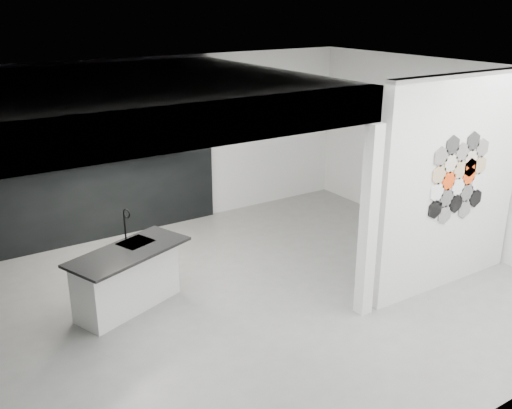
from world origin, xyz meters
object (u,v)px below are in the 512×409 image
object	(u,v)px
kitchen_island	(127,278)
glass_bowl	(173,146)
bottle_dark	(86,157)
partition_panel	(451,184)
glass_vase	(173,145)
utensil_cup	(51,164)
stockpot	(8,167)
kettle	(167,145)

from	to	relation	value
kitchen_island	glass_bowl	distance (m)	2.94
kitchen_island	bottle_dark	distance (m)	2.43
partition_panel	glass_vase	world-z (taller)	partition_panel
partition_panel	utensil_cup	world-z (taller)	partition_panel
stockpot	glass_vase	distance (m)	2.52
kitchen_island	kettle	xyz separation A→B (m)	(1.60, 2.20, 1.00)
glass_bowl	bottle_dark	distance (m)	1.43
kitchen_island	bottle_dark	world-z (taller)	bottle_dark
partition_panel	bottle_dark	world-z (taller)	partition_panel
glass_bowl	utensil_cup	distance (m)	1.94
glass_bowl	bottle_dark	bearing A→B (deg)	180.00
stockpot	glass_vase	world-z (taller)	stockpot
kitchen_island	utensil_cup	world-z (taller)	utensil_cup
kettle	utensil_cup	world-z (taller)	kettle
partition_panel	stockpot	bearing A→B (deg)	139.93
stockpot	kettle	xyz separation A→B (m)	(2.42, 0.00, -0.02)
partition_panel	bottle_dark	distance (m)	5.22
glass_bowl	kitchen_island	bearing A→B (deg)	-127.70
stockpot	bottle_dark	size ratio (longest dim) A/B	1.42
glass_bowl	bottle_dark	world-z (taller)	bottle_dark
partition_panel	kettle	distance (m)	4.43
kitchen_island	kettle	bearing A→B (deg)	33.37
stockpot	glass_vase	xyz separation A→B (m)	(2.52, 0.00, -0.02)
kettle	glass_vase	size ratio (longest dim) A/B	1.22
stockpot	kettle	bearing A→B (deg)	0.00
glass_bowl	glass_vase	bearing A→B (deg)	0.00
partition_panel	glass_vase	bearing A→B (deg)	118.23
partition_panel	bottle_dark	bearing A→B (deg)	132.20
kitchen_island	stockpot	world-z (taller)	stockpot
glass_vase	utensil_cup	size ratio (longest dim) A/B	1.59
kettle	glass_bowl	xyz separation A→B (m)	(0.10, 0.00, -0.03)
kettle	bottle_dark	bearing A→B (deg)	-169.10
partition_panel	glass_bowl	bearing A→B (deg)	118.23
partition_panel	utensil_cup	bearing A→B (deg)	136.13
glass_vase	utensil_cup	xyz separation A→B (m)	(-1.94, 0.00, -0.03)
kettle	bottle_dark	distance (m)	1.33
glass_bowl	glass_vase	xyz separation A→B (m)	(0.00, 0.00, 0.03)
bottle_dark	stockpot	bearing A→B (deg)	180.00
partition_panel	glass_bowl	size ratio (longest dim) A/B	18.51
utensil_cup	stockpot	bearing A→B (deg)	180.00
partition_panel	kitchen_island	xyz separation A→B (m)	(-3.78, 1.66, -0.99)
stockpot	glass_bowl	size ratio (longest dim) A/B	1.63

